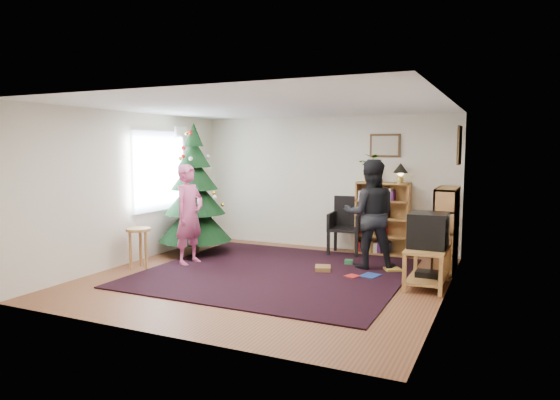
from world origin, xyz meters
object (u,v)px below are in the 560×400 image
at_px(picture_right, 460,145).
at_px(person_by_chair, 370,214).
at_px(crt_tv, 428,230).
at_px(armchair, 348,223).
at_px(potted_plant, 372,168).
at_px(tv_stand, 427,263).
at_px(stool, 139,237).
at_px(picture_back, 385,146).
at_px(person_standing, 189,215).
at_px(bookshelf_right, 446,228).
at_px(bookshelf_back, 383,218).
at_px(christmas_tree, 195,200).
at_px(table_lamp, 401,169).

relative_size(picture_right, person_by_chair, 0.35).
bearing_deg(person_by_chair, crt_tv, 127.10).
bearing_deg(crt_tv, armchair, 135.07).
distance_m(person_by_chair, potted_plant, 1.36).
bearing_deg(armchair, tv_stand, -48.73).
bearing_deg(tv_stand, person_by_chair, 145.44).
distance_m(armchair, stool, 3.65).
height_order(picture_back, stool, picture_back).
relative_size(armchair, person_standing, 0.63).
xyz_separation_m(picture_back, armchair, (-0.58, -0.32, -1.39)).
relative_size(picture_right, bookshelf_right, 0.46).
xyz_separation_m(picture_right, person_by_chair, (-1.25, -0.55, -1.08)).
relative_size(picture_back, armchair, 0.53).
distance_m(stool, person_by_chair, 3.69).
height_order(crt_tv, armchair, armchair).
height_order(bookshelf_right, stool, bookshelf_right).
distance_m(bookshelf_back, crt_tv, 2.11).
xyz_separation_m(picture_back, bookshelf_back, (0.01, -0.14, -1.29)).
xyz_separation_m(picture_back, crt_tv, (1.07, -1.96, -1.16)).
distance_m(tv_stand, stool, 4.41).
distance_m(christmas_tree, bookshelf_back, 3.38).
height_order(armchair, stool, armchair).
height_order(christmas_tree, stool, christmas_tree).
bearing_deg(picture_right, bookshelf_right, -127.76).
relative_size(bookshelf_back, crt_tv, 2.38).
bearing_deg(picture_back, bookshelf_right, -37.08).
xyz_separation_m(christmas_tree, stool, (-0.20, -1.29, -0.48)).
height_order(stool, person_standing, person_standing).
height_order(person_by_chair, table_lamp, person_by_chair).
height_order(bookshelf_back, table_lamp, table_lamp).
xyz_separation_m(potted_plant, table_lamp, (0.50, 0.00, -0.02)).
bearing_deg(stool, table_lamp, 36.69).
relative_size(tv_stand, person_standing, 0.57).
distance_m(picture_right, bookshelf_back, 1.93).
relative_size(stool, person_standing, 0.39).
distance_m(bookshelf_right, table_lamp, 1.45).
height_order(crt_tv, stool, crt_tv).
bearing_deg(person_by_chair, picture_right, -174.47).
relative_size(picture_right, bookshelf_back, 0.46).
xyz_separation_m(crt_tv, person_standing, (-3.76, -0.25, 0.03)).
xyz_separation_m(picture_back, table_lamp, (0.31, -0.14, -0.42)).
relative_size(armchair, potted_plant, 2.06).
xyz_separation_m(person_standing, potted_plant, (2.51, 2.08, 0.73)).
distance_m(bookshelf_back, table_lamp, 0.92).
height_order(tv_stand, potted_plant, potted_plant).
distance_m(bookshelf_back, bookshelf_right, 1.40).
bearing_deg(person_by_chair, bookshelf_back, -104.99).
xyz_separation_m(picture_back, stool, (-3.26, -2.80, -1.45)).
relative_size(picture_back, stool, 0.85).
bearing_deg(christmas_tree, person_standing, -62.46).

